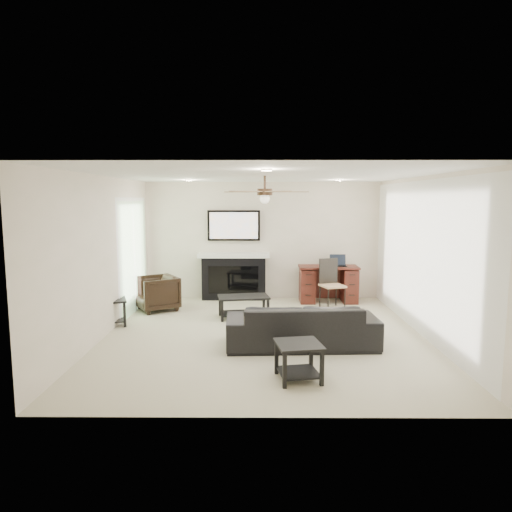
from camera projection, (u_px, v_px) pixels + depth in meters
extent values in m
plane|color=beige|center=(264.00, 335.00, 7.23)|extent=(5.50, 5.50, 0.00)
cube|color=white|center=(265.00, 175.00, 6.92)|extent=(5.00, 5.50, 0.04)
cube|color=beige|center=(263.00, 241.00, 9.80)|extent=(5.00, 0.04, 2.50)
cube|color=beige|center=(268.00, 294.00, 4.34)|extent=(5.00, 0.04, 2.50)
cube|color=beige|center=(104.00, 257.00, 7.09)|extent=(0.04, 5.50, 2.50)
cube|color=beige|center=(426.00, 257.00, 7.06)|extent=(0.04, 5.50, 2.50)
cube|color=white|center=(420.00, 258.00, 7.16)|extent=(0.04, 5.10, 2.40)
cube|color=#93BC89|center=(134.00, 257.00, 8.65)|extent=(0.04, 1.80, 2.10)
cylinder|color=#382619|center=(265.00, 192.00, 7.05)|extent=(1.40, 1.40, 0.30)
imported|color=black|center=(301.00, 325.00, 6.65)|extent=(2.22, 0.95, 0.64)
imported|color=black|center=(157.00, 293.00, 8.80)|extent=(1.01, 1.00, 0.67)
cube|color=black|center=(244.00, 307.00, 8.26)|extent=(0.97, 0.65, 0.40)
cube|color=black|center=(298.00, 361.00, 5.42)|extent=(0.60, 0.60, 0.45)
cube|color=black|center=(111.00, 312.00, 7.77)|extent=(0.64, 0.64, 0.45)
cube|color=black|center=(234.00, 255.00, 9.67)|extent=(1.52, 0.34, 1.91)
cube|color=#37150D|center=(328.00, 284.00, 9.50)|extent=(1.22, 0.56, 0.76)
cube|color=black|center=(333.00, 284.00, 8.94)|extent=(0.54, 0.55, 0.97)
cube|color=black|center=(338.00, 261.00, 9.41)|extent=(0.33, 0.24, 0.23)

